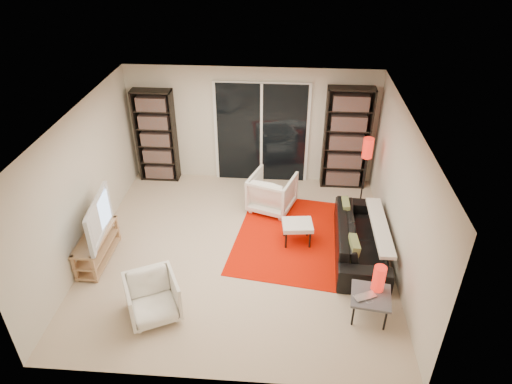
# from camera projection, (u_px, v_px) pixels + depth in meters

# --- Properties ---
(floor) EXTENTS (5.00, 5.00, 0.00)m
(floor) POSITION_uv_depth(u_px,v_px,m) (240.00, 251.00, 7.73)
(floor) COLOR beige
(floor) RESTS_ON ground
(wall_back) EXTENTS (5.00, 0.02, 2.40)m
(wall_back) POSITION_uv_depth(u_px,v_px,m) (252.00, 126.00, 9.21)
(wall_back) COLOR beige
(wall_back) RESTS_ON ground
(wall_front) EXTENTS (5.00, 0.02, 2.40)m
(wall_front) POSITION_uv_depth(u_px,v_px,m) (214.00, 311.00, 4.98)
(wall_front) COLOR beige
(wall_front) RESTS_ON ground
(wall_left) EXTENTS (0.02, 5.00, 2.40)m
(wall_left) POSITION_uv_depth(u_px,v_px,m) (83.00, 185.00, 7.26)
(wall_left) COLOR beige
(wall_left) RESTS_ON ground
(wall_right) EXTENTS (0.02, 5.00, 2.40)m
(wall_right) POSITION_uv_depth(u_px,v_px,m) (402.00, 197.00, 6.94)
(wall_right) COLOR beige
(wall_right) RESTS_ON ground
(ceiling) EXTENTS (5.00, 5.00, 0.02)m
(ceiling) POSITION_uv_depth(u_px,v_px,m) (237.00, 119.00, 6.46)
(ceiling) COLOR white
(ceiling) RESTS_ON wall_back
(sliding_door) EXTENTS (1.92, 0.08, 2.16)m
(sliding_door) POSITION_uv_depth(u_px,v_px,m) (261.00, 134.00, 9.25)
(sliding_door) COLOR white
(sliding_door) RESTS_ON ground
(bookshelf_left) EXTENTS (0.80, 0.30, 1.95)m
(bookshelf_left) POSITION_uv_depth(u_px,v_px,m) (156.00, 136.00, 9.31)
(bookshelf_left) COLOR black
(bookshelf_left) RESTS_ON ground
(bookshelf_right) EXTENTS (0.90, 0.30, 2.10)m
(bookshelf_right) POSITION_uv_depth(u_px,v_px,m) (347.00, 139.00, 9.03)
(bookshelf_right) COLOR black
(bookshelf_right) RESTS_ON ground
(tv_stand) EXTENTS (0.36, 1.14, 0.50)m
(tv_stand) POSITION_uv_depth(u_px,v_px,m) (97.00, 247.00, 7.41)
(tv_stand) COLOR tan
(tv_stand) RESTS_ON floor
(tv) EXTENTS (0.27, 1.16, 0.66)m
(tv) POSITION_uv_depth(u_px,v_px,m) (92.00, 218.00, 7.10)
(tv) COLOR black
(tv) RESTS_ON tv_stand
(rug) EXTENTS (2.16, 2.71, 0.01)m
(rug) POSITION_uv_depth(u_px,v_px,m) (290.00, 236.00, 8.06)
(rug) COLOR red
(rug) RESTS_ON floor
(sofa) EXTENTS (0.93, 2.13, 0.61)m
(sofa) POSITION_uv_depth(u_px,v_px,m) (361.00, 238.00, 7.54)
(sofa) COLOR black
(sofa) RESTS_ON floor
(armchair_back) EXTENTS (1.00, 1.01, 0.73)m
(armchair_back) POSITION_uv_depth(u_px,v_px,m) (272.00, 192.00, 8.64)
(armchair_back) COLOR white
(armchair_back) RESTS_ON floor
(armchair_front) EXTENTS (0.93, 0.94, 0.64)m
(armchair_front) POSITION_uv_depth(u_px,v_px,m) (152.00, 298.00, 6.36)
(armchair_front) COLOR white
(armchair_front) RESTS_ON floor
(ottoman) EXTENTS (0.55, 0.47, 0.40)m
(ottoman) POSITION_uv_depth(u_px,v_px,m) (297.00, 226.00, 7.76)
(ottoman) COLOR white
(ottoman) RESTS_ON floor
(side_table) EXTENTS (0.61, 0.61, 0.40)m
(side_table) POSITION_uv_depth(u_px,v_px,m) (371.00, 297.00, 6.32)
(side_table) COLOR #504F54
(side_table) RESTS_ON floor
(laptop) EXTENTS (0.37, 0.31, 0.02)m
(laptop) POSITION_uv_depth(u_px,v_px,m) (367.00, 299.00, 6.22)
(laptop) COLOR silver
(laptop) RESTS_ON side_table
(table_lamp) EXTENTS (0.17, 0.17, 0.39)m
(table_lamp) POSITION_uv_depth(u_px,v_px,m) (379.00, 278.00, 6.30)
(table_lamp) COLOR red
(table_lamp) RESTS_ON side_table
(floor_lamp) EXTENTS (0.21, 0.21, 1.41)m
(floor_lamp) POSITION_uv_depth(u_px,v_px,m) (367.00, 155.00, 8.38)
(floor_lamp) COLOR black
(floor_lamp) RESTS_ON floor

